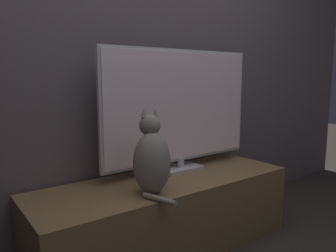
{
  "coord_description": "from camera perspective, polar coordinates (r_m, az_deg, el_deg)",
  "views": [
    {
      "loc": [
        -1.1,
        -0.59,
        1.02
      ],
      "look_at": [
        0.01,
        0.9,
        0.74
      ],
      "focal_mm": 35.0,
      "sensor_mm": 36.0,
      "label": 1
    }
  ],
  "objects": [
    {
      "name": "wall_back",
      "position": [
        2.14,
        -5.53,
        15.99
      ],
      "size": [
        4.8,
        0.05,
        2.6
      ],
      "color": "#564C51",
      "rests_on": "ground_plane"
    },
    {
      "name": "cat",
      "position": [
        1.7,
        -2.9,
        -5.81
      ],
      "size": [
        0.24,
        0.33,
        0.44
      ],
      "rotation": [
        0.0,
        0.0,
        -0.31
      ],
      "color": "gray",
      "rests_on": "tv_stand"
    },
    {
      "name": "tv",
      "position": [
        2.1,
        2.22,
        3.1
      ],
      "size": [
        1.13,
        0.16,
        0.77
      ],
      "color": "#B7B7BC",
      "rests_on": "tv_stand"
    },
    {
      "name": "tv_stand",
      "position": [
        2.03,
        -0.37,
        -14.97
      ],
      "size": [
        1.59,
        0.53,
        0.42
      ],
      "color": "brown",
      "rests_on": "ground_plane"
    }
  ]
}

